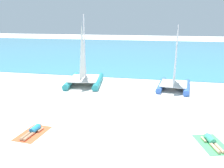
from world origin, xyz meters
The scene contains 8 objects.
ground_plane centered at (0.00, 10.00, 0.00)m, with size 120.00×120.00×0.00m, color white.
ocean_water centered at (0.00, 31.93, 0.03)m, with size 120.00×40.00×0.05m, color teal.
sailboat_blue centered at (4.26, 9.20, 0.75)m, with size 2.84×4.07×5.01m.
sailboat_teal centered at (-3.22, 9.09, 0.87)m, with size 3.49×4.86×5.85m.
towel_left centered at (-2.82, -0.27, 0.01)m, with size 1.10×1.90×0.01m, color #EA5933.
sunbather_left centered at (-2.81, -0.21, 0.13)m, with size 0.58×1.57×0.30m.
towel_right centered at (5.68, 0.43, 0.01)m, with size 1.10×1.90×0.01m, color #4CB266.
sunbather_right centered at (5.66, 0.49, 0.13)m, with size 0.83×1.54×0.30m.
Camera 1 is at (3.30, -10.21, 5.54)m, focal length 39.03 mm.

